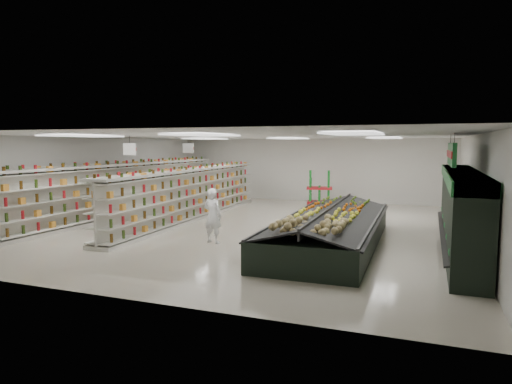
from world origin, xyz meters
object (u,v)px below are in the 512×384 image
at_px(gondola_left, 127,191).
at_px(soda_endcap, 319,190).
at_px(shopper_background, 195,191).
at_px(gondola_center, 191,196).
at_px(produce_island, 331,228).
at_px(shopper_main, 213,216).

relative_size(gondola_left, soda_endcap, 8.10).
bearing_deg(soda_endcap, shopper_background, -146.36).
xyz_separation_m(gondola_center, shopper_background, (-1.27, 2.60, -0.08)).
bearing_deg(produce_island, shopper_main, -164.00).
bearing_deg(shopper_background, gondola_left, 150.43).
xyz_separation_m(produce_island, shopper_main, (-3.32, -0.95, 0.30)).
bearing_deg(gondola_center, shopper_background, 114.37).
relative_size(gondola_center, shopper_background, 6.87).
bearing_deg(shopper_background, soda_endcap, -53.16).
relative_size(shopper_main, shopper_background, 0.98).
xyz_separation_m(gondola_left, gondola_center, (2.97, 0.06, -0.08)).
height_order(gondola_left, soda_endcap, gondola_left).
height_order(produce_island, soda_endcap, soda_endcap).
height_order(gondola_left, gondola_center, gondola_left).
bearing_deg(shopper_main, soda_endcap, -87.33).
bearing_deg(shopper_main, gondola_left, -23.11).
xyz_separation_m(shopper_main, shopper_background, (-3.96, 6.18, 0.02)).
relative_size(produce_island, soda_endcap, 4.94).
relative_size(produce_island, shopper_main, 4.65).
height_order(gondola_center, soda_endcap, gondola_center).
distance_m(gondola_center, shopper_main, 4.48).
relative_size(gondola_center, produce_island, 1.50).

